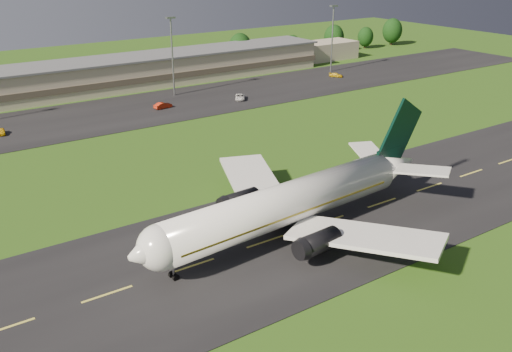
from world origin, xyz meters
TOP-DOWN VIEW (x-y plane):
  - ground at (0.00, 0.00)m, footprint 360.00×360.00m
  - taxiway at (0.00, 0.00)m, footprint 220.00×30.00m
  - apron at (0.00, 72.00)m, footprint 260.00×30.00m
  - airliner at (-17.93, 0.06)m, footprint 51.29×42.07m
  - terminal at (6.40, 96.18)m, footprint 145.00×16.00m
  - light_mast_centre at (5.00, 80.00)m, footprint 2.40×1.20m
  - light_mast_east at (60.00, 80.00)m, footprint 2.40×1.20m
  - tree_line at (32.44, 106.07)m, footprint 199.37×9.00m
  - service_vehicle_a at (-40.62, 69.61)m, footprint 2.02×3.86m
  - service_vehicle_b at (-3.44, 69.44)m, footprint 4.73×2.25m
  - service_vehicle_c at (16.73, 66.01)m, footprint 4.67×5.43m
  - service_vehicle_d at (55.76, 72.75)m, footprint 3.73×4.31m

SIDE VIEW (x-z plane):
  - ground at x=0.00m, z-range 0.00..0.00m
  - taxiway at x=0.00m, z-range 0.00..0.10m
  - apron at x=0.00m, z-range 0.00..0.10m
  - service_vehicle_d at x=55.76m, z-range 0.10..1.29m
  - service_vehicle_a at x=-40.62m, z-range 0.10..1.35m
  - service_vehicle_c at x=16.73m, z-range 0.10..1.49m
  - service_vehicle_b at x=-3.44m, z-range 0.10..1.60m
  - terminal at x=6.40m, z-range -0.21..8.19m
  - airliner at x=-17.93m, z-range -3.13..12.45m
  - tree_line at x=32.44m, z-range -0.10..10.65m
  - light_mast_centre at x=5.00m, z-range 2.56..22.91m
  - light_mast_east at x=60.00m, z-range 2.56..22.91m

